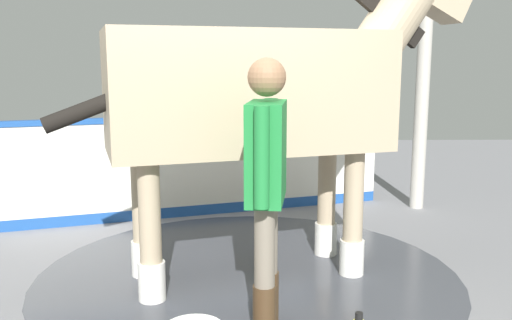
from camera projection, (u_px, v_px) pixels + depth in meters
The scene contains 6 objects.
ground_plane at pixel (212, 288), 4.34m from camera, with size 16.00×16.00×0.02m, color gray.
wet_patch at pixel (248, 274), 4.59m from camera, with size 3.45×3.45×0.00m, color #42444C.
barrier_wall at pixel (199, 169), 6.26m from camera, with size 1.37×4.27×1.14m.
roof_post_near at pixel (423, 83), 6.41m from camera, with size 0.16×0.16×2.95m, color #B7B2A8.
horse at pixel (262, 94), 4.36m from camera, with size 1.50×3.42×2.61m.
handler at pixel (266, 176), 3.48m from camera, with size 0.69×0.28×1.76m.
Camera 1 is at (-4.10, -0.28, 1.75)m, focal length 39.01 mm.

